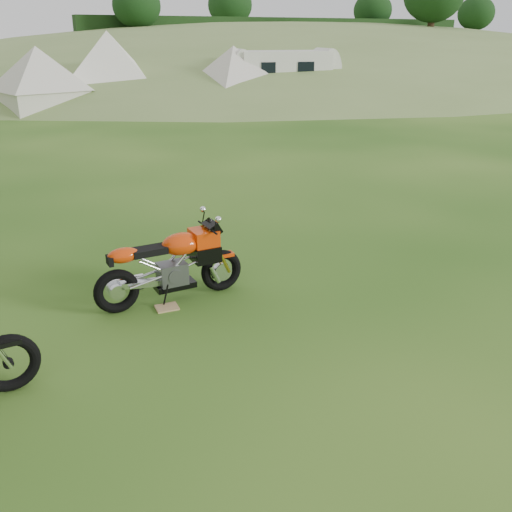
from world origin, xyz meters
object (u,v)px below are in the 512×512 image
sport_motorcycle (170,260)px  tent_mid (110,72)px  tent_left (39,80)px  tent_right (234,76)px  caravan (282,77)px  plywood_board (167,307)px

sport_motorcycle → tent_mid: tent_mid is taller
sport_motorcycle → tent_left: 19.45m
tent_left → sport_motorcycle: bearing=-107.5°
tent_right → sport_motorcycle: bearing=-128.2°
tent_right → caravan: bearing=-8.9°
tent_left → tent_mid: tent_mid is taller
sport_motorcycle → caravan: (11.82, 17.60, 0.66)m
sport_motorcycle → tent_right: tent_right is taller
plywood_board → caravan: size_ratio=0.05×
caravan → sport_motorcycle: bearing=-111.2°
plywood_board → tent_left: size_ratio=0.09×
tent_left → caravan: (10.39, -1.78, -0.11)m
tent_mid → tent_right: bearing=-15.9°
sport_motorcycle → tent_mid: bearing=77.1°
tent_left → tent_right: 8.10m
tent_mid → plywood_board: bearing=-85.4°
tent_left → tent_mid: 3.46m
sport_motorcycle → caravan: caravan is taller
plywood_board → tent_left: bearing=85.4°
plywood_board → caravan: bearing=56.1°
tent_left → caravan: bearing=-23.0°
tent_mid → caravan: 7.78m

